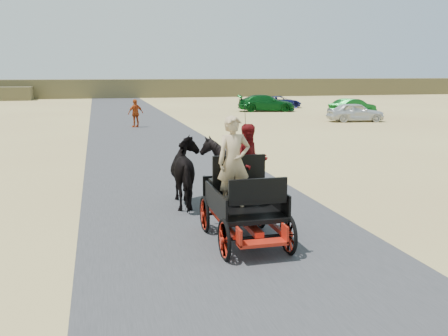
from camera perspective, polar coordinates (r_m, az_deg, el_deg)
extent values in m
plane|color=tan|center=(8.82, 3.32, -11.39)|extent=(140.00, 140.00, 0.00)
cube|color=#38383A|center=(8.82, 3.32, -11.36)|extent=(6.00, 140.00, 0.01)
cube|color=brown|center=(69.85, -12.41, 8.89)|extent=(140.00, 6.00, 2.40)
imported|color=black|center=(12.63, -3.99, -0.52)|extent=(0.91, 2.01, 1.70)
imported|color=black|center=(12.87, 0.83, -0.28)|extent=(1.37, 1.54, 1.70)
imported|color=tan|center=(9.74, 1.12, 0.70)|extent=(0.66, 0.43, 1.80)
imported|color=#660C0F|center=(10.41, 2.96, 0.73)|extent=(0.77, 0.60, 1.58)
imported|color=#AE3F13|center=(31.27, -10.07, 6.18)|extent=(1.09, 0.80, 1.73)
imported|color=silver|center=(35.58, 14.78, 6.20)|extent=(4.02, 2.11, 1.31)
imported|color=#0C4C19|center=(40.36, 14.50, 6.74)|extent=(4.23, 2.57, 1.32)
imported|color=#0C4C19|center=(43.67, 4.83, 7.40)|extent=(5.20, 2.94, 1.42)
imported|color=navy|center=(48.22, 6.45, 7.52)|extent=(4.13, 2.14, 1.11)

